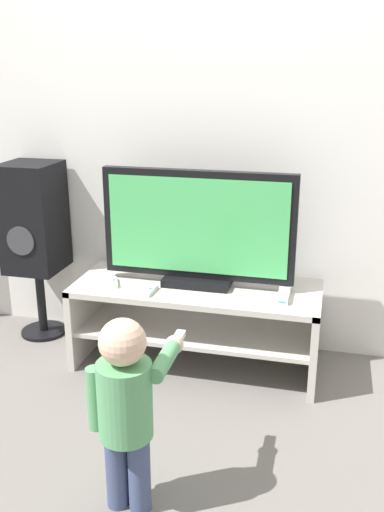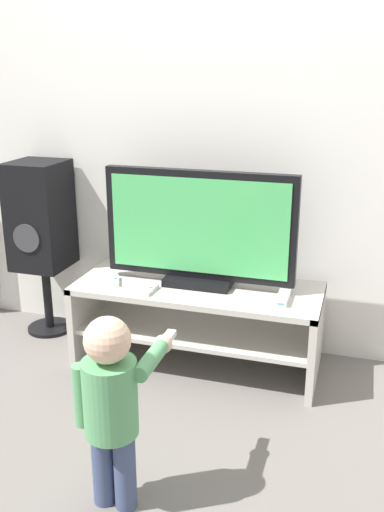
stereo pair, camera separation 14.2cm
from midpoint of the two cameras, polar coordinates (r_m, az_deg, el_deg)
ground_plane at (r=2.89m, az=0.54°, el=-12.89°), size 16.00×16.00×0.00m
wall_back at (r=3.03m, az=3.85°, el=14.59°), size 10.00×0.06×2.60m
tv_stand at (r=2.97m, az=1.95°, el=-5.57°), size 1.26×0.50×0.44m
television at (r=2.84m, az=2.16°, el=2.60°), size 0.97×0.20×0.59m
game_console at (r=2.77m, az=10.58°, el=-4.09°), size 0.05×0.17×0.04m
remote_primary at (r=2.96m, az=-6.28°, el=-2.50°), size 0.09×0.13×0.03m
remote_secondary at (r=2.83m, az=-2.72°, el=-3.42°), size 0.04×0.13×0.03m
child at (r=2.01m, az=-5.92°, el=-13.95°), size 0.28×0.43×0.74m
speaker_tower at (r=3.31m, az=-13.71°, el=3.54°), size 0.29×0.32×1.01m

